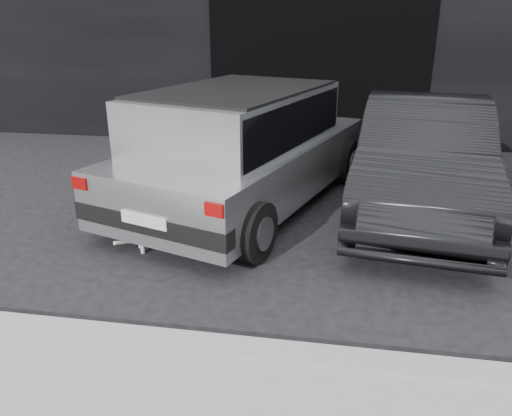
% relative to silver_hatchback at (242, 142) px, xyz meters
% --- Properties ---
extents(ground, '(80.00, 80.00, 0.00)m').
position_rel_silver_hatchback_xyz_m(ground, '(-0.25, -0.56, -0.83)').
color(ground, black).
rests_on(ground, ground).
extents(building_facade, '(34.00, 4.00, 5.00)m').
position_rel_silver_hatchback_xyz_m(building_facade, '(0.75, 5.44, 1.67)').
color(building_facade, black).
rests_on(building_facade, ground).
extents(garage_opening, '(4.00, 0.10, 2.60)m').
position_rel_silver_hatchback_xyz_m(garage_opening, '(0.75, 3.43, 0.47)').
color(garage_opening, black).
rests_on(garage_opening, ground).
extents(curb, '(18.00, 0.25, 0.12)m').
position_rel_silver_hatchback_xyz_m(curb, '(0.75, -3.16, -0.77)').
color(curb, gray).
rests_on(curb, ground).
extents(silver_hatchback, '(3.04, 4.50, 1.52)m').
position_rel_silver_hatchback_xyz_m(silver_hatchback, '(0.00, 0.00, 0.00)').
color(silver_hatchback, '#A4A6A9').
rests_on(silver_hatchback, ground).
extents(second_car, '(2.01, 4.39, 1.39)m').
position_rel_silver_hatchback_xyz_m(second_car, '(2.25, 0.20, -0.13)').
color(second_car, black).
rests_on(second_car, ground).
extents(cat_siamese, '(0.33, 0.71, 0.25)m').
position_rel_silver_hatchback_xyz_m(cat_siamese, '(0.14, -1.57, -0.72)').
color(cat_siamese, beige).
rests_on(cat_siamese, ground).
extents(cat_white, '(0.72, 0.56, 0.39)m').
position_rel_silver_hatchback_xyz_m(cat_white, '(-0.62, -1.44, -0.64)').
color(cat_white, silver).
rests_on(cat_white, ground).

